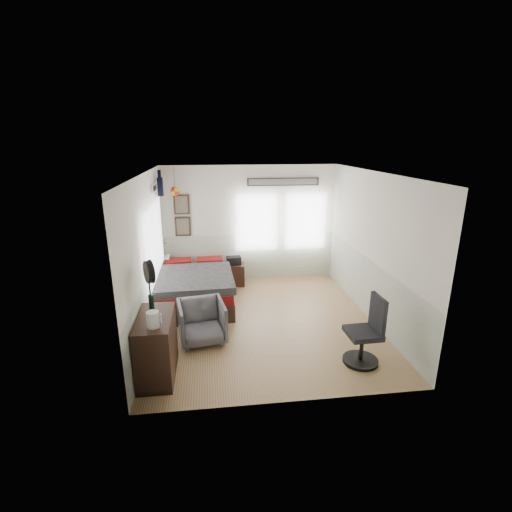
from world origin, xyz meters
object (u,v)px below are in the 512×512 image
object	(u,v)px
dresser	(157,346)
armchair	(202,322)
bed	(194,287)
nightstand	(234,274)
task_chair	(366,336)

from	to	relation	value
dresser	armchair	world-z (taller)	dresser
armchair	bed	bearing A→B (deg)	87.46
bed	nightstand	size ratio (longest dim) A/B	4.40
dresser	nightstand	bearing A→B (deg)	68.52
nightstand	armchair	bearing A→B (deg)	-100.57
nightstand	task_chair	world-z (taller)	task_chair
nightstand	task_chair	xyz separation A→B (m)	(1.74, -3.42, 0.19)
dresser	nightstand	distance (m)	3.60
bed	dresser	size ratio (longest dim) A/B	2.15
bed	armchair	world-z (taller)	armchair
dresser	armchair	distance (m)	1.07
dresser	nightstand	xyz separation A→B (m)	(1.32, 3.34, -0.21)
bed	nightstand	xyz separation A→B (m)	(0.88, 0.91, -0.09)
bed	task_chair	xyz separation A→B (m)	(2.62, -2.51, 0.10)
bed	nightstand	world-z (taller)	bed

